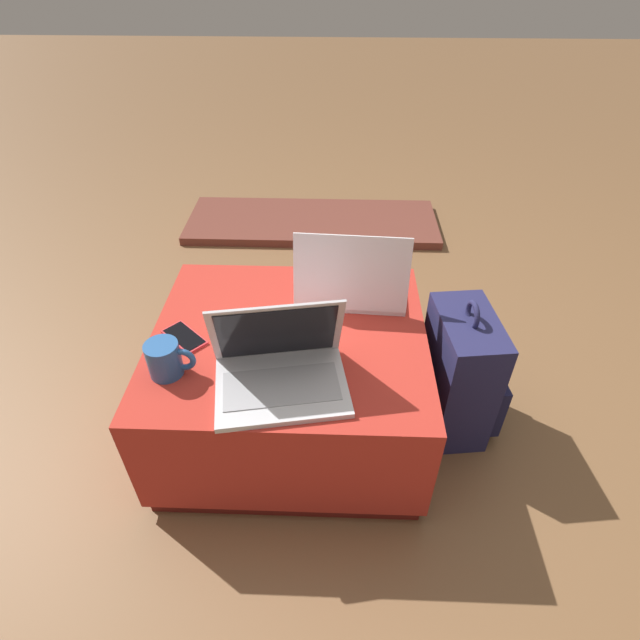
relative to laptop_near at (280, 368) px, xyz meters
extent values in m
plane|color=brown|center=(0.00, 0.20, -0.46)|extent=(14.00, 14.00, 0.00)
cube|color=maroon|center=(0.00, 0.20, -0.44)|extent=(0.79, 0.71, 0.05)
cube|color=#B22D23|center=(0.00, 0.20, -0.23)|extent=(0.83, 0.74, 0.36)
cube|color=silver|center=(0.00, -0.03, -0.04)|extent=(0.38, 0.31, 0.02)
cube|color=#9E9EA3|center=(0.01, -0.03, -0.03)|extent=(0.32, 0.19, 0.00)
cube|color=silver|center=(-0.01, 0.05, 0.08)|extent=(0.36, 0.15, 0.24)
cube|color=black|center=(-0.01, 0.05, 0.08)|extent=(0.32, 0.13, 0.21)
cube|color=silver|center=(0.19, 0.42, -0.04)|extent=(0.36, 0.26, 0.02)
cube|color=#232328|center=(0.19, 0.43, -0.03)|extent=(0.32, 0.15, 0.00)
cube|color=silver|center=(0.19, 0.32, 0.08)|extent=(0.35, 0.07, 0.24)
cube|color=#B23D93|center=(0.19, 0.33, 0.08)|extent=(0.31, 0.06, 0.21)
cube|color=red|center=(-0.30, 0.17, -0.05)|extent=(0.15, 0.15, 0.01)
cube|color=black|center=(-0.30, 0.17, -0.04)|extent=(0.14, 0.14, 0.00)
cube|color=#23234C|center=(0.55, 0.23, -0.24)|extent=(0.21, 0.32, 0.45)
cube|color=#1E1E41|center=(0.65, 0.25, -0.33)|extent=(0.09, 0.25, 0.20)
torus|color=#23234C|center=(0.55, 0.23, 0.01)|extent=(0.03, 0.09, 0.09)
cylinder|color=#285693|center=(-0.31, 0.02, 0.00)|extent=(0.09, 0.09, 0.10)
torus|color=#285693|center=(-0.26, 0.02, 0.00)|extent=(0.07, 0.02, 0.07)
cube|color=brown|center=(0.00, 1.62, -0.44)|extent=(1.40, 0.50, 0.04)
camera|label=1|loc=(0.14, -0.93, 0.93)|focal=28.00mm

